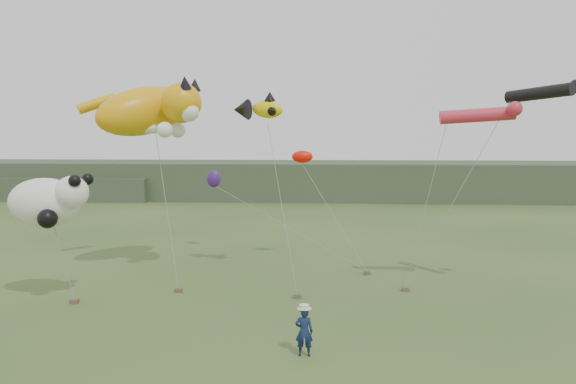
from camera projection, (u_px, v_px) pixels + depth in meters
The scene contains 9 objects.
ground at pixel (289, 336), 19.11m from camera, with size 120.00×120.00×0.00m, color #385123.
headland at pixel (288, 180), 63.51m from camera, with size 90.00×13.00×4.00m.
festival_attendant at pixel (304, 332), 17.36m from camera, with size 0.56×0.37×1.53m, color #121F45.
sandbag_anchors at pixel (270, 289), 24.74m from camera, with size 14.10×5.95×0.16m.
cat_kite at pixel (152, 110), 27.04m from camera, with size 6.74×5.45×3.28m.
fish_kite at pixel (258, 109), 26.34m from camera, with size 2.68×1.76×1.31m.
tube_kites at pixel (511, 104), 23.32m from camera, with size 5.51×2.60×1.78m.
panda_kite at pixel (49, 201), 22.73m from camera, with size 3.48×2.25×2.16m.
misc_kites at pixel (257, 168), 31.50m from camera, with size 6.31×3.19×2.24m.
Camera 1 is at (1.20, -18.50, 6.75)m, focal length 35.00 mm.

